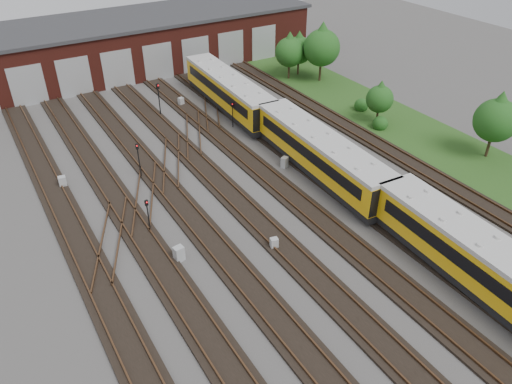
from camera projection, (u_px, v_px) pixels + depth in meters
ground at (301, 233)px, 35.83m from camera, size 120.00×120.00×0.00m
track_network at (294, 228)px, 36.12m from camera, size 30.40×70.00×0.33m
maintenance_shed at (117, 45)px, 62.66m from camera, size 51.00×12.50×6.35m
grass_verge at (395, 122)px, 51.20m from camera, size 8.00×55.00×0.05m
metro_train at (320, 153)px, 41.46m from camera, size 3.70×48.35×3.35m
signal_mast_0 at (138, 156)px, 41.04m from camera, size 0.27×0.25×3.21m
signal_mast_1 at (148, 211)px, 35.10m from camera, size 0.24×0.22×2.65m
signal_mast_2 at (159, 95)px, 51.41m from camera, size 0.32×0.31×3.51m
signal_mast_3 at (233, 112)px, 49.35m from camera, size 0.25×0.24×2.64m
relay_cabinet_0 at (179, 254)px, 33.07m from camera, size 0.72×0.63×1.08m
relay_cabinet_1 at (63, 182)px, 40.65m from camera, size 0.65×0.57×0.98m
relay_cabinet_2 at (274, 243)px, 34.13m from camera, size 0.59×0.53×0.86m
relay_cabinet_3 at (181, 102)px, 54.54m from camera, size 0.65×0.58×0.91m
relay_cabinet_4 at (285, 162)px, 43.37m from camera, size 0.72×0.68×0.96m
tree_0 at (290, 49)px, 59.67m from camera, size 3.50×3.50×5.80m
tree_1 at (299, 47)px, 60.98m from camera, size 3.31×3.31×5.48m
tree_2 at (322, 43)px, 58.57m from camera, size 4.32×4.32×7.15m
tree_3 at (380, 96)px, 49.56m from camera, size 2.73×2.73×4.53m
tree_4 at (497, 116)px, 42.98m from camera, size 3.80×3.80×6.30m
bush_0 at (380, 122)px, 49.59m from camera, size 1.53×1.53×1.53m
bush_1 at (361, 104)px, 53.39m from camera, size 1.49×1.49×1.49m
bush_2 at (298, 57)px, 66.30m from camera, size 1.61×1.61×1.61m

